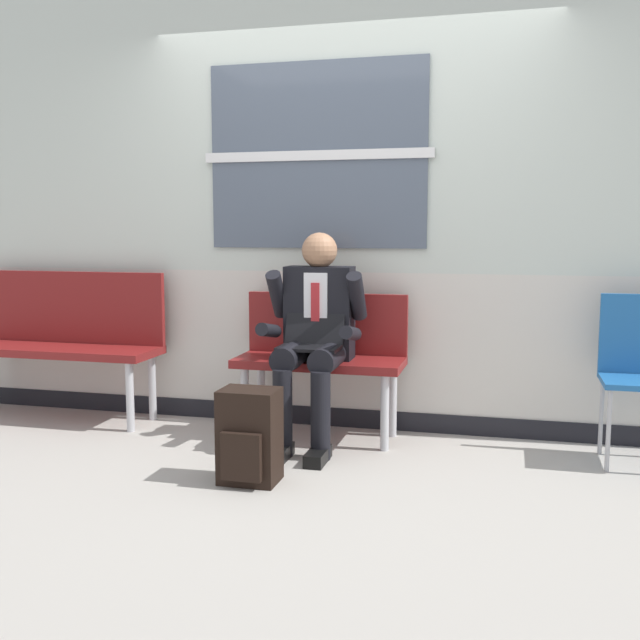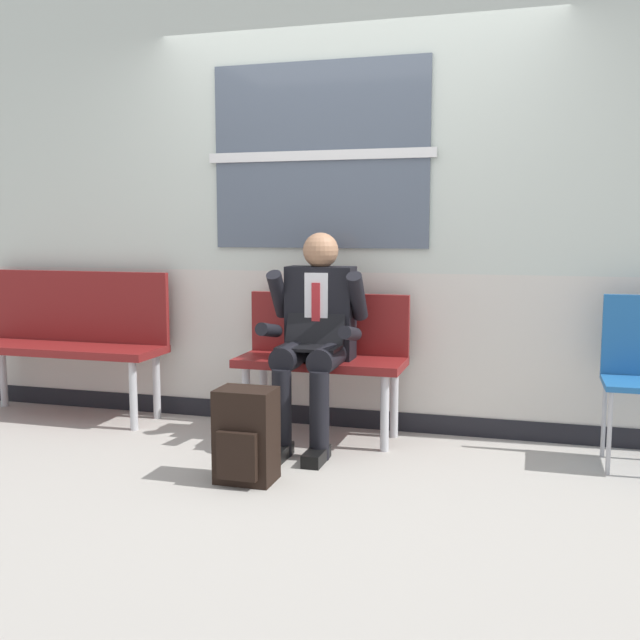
% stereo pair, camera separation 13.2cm
% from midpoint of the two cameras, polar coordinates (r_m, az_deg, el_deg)
% --- Properties ---
extents(ground_plane, '(18.00, 18.00, 0.00)m').
position_cam_midpoint_polar(ground_plane, '(4.28, 1.34, -10.16)').
color(ground_plane, '#9E9991').
extents(station_wall, '(5.40, 0.17, 2.93)m').
position_cam_midpoint_polar(station_wall, '(4.69, 3.31, 9.45)').
color(station_wall, beige).
rests_on(station_wall, ground).
extents(bench_with_person, '(1.01, 0.42, 0.87)m').
position_cam_midpoint_polar(bench_with_person, '(4.50, 1.13, -2.47)').
color(bench_with_person, maroon).
rests_on(bench_with_person, ground).
extents(bench_empty, '(1.38, 0.42, 0.98)m').
position_cam_midpoint_polar(bench_empty, '(5.26, -18.08, -0.90)').
color(bench_empty, maroon).
rests_on(bench_empty, ground).
extents(person_seated, '(0.57, 0.70, 1.24)m').
position_cam_midpoint_polar(person_seated, '(4.29, 0.46, -0.98)').
color(person_seated, black).
rests_on(person_seated, ground).
extents(backpack, '(0.29, 0.26, 0.47)m').
position_cam_midpoint_polar(backpack, '(3.76, -4.72, -8.92)').
color(backpack, black).
rests_on(backpack, ground).
extents(folding_chair, '(0.38, 0.38, 0.91)m').
position_cam_midpoint_polar(folding_chair, '(4.34, 24.23, -3.13)').
color(folding_chair, '#1E5999').
rests_on(folding_chair, ground).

